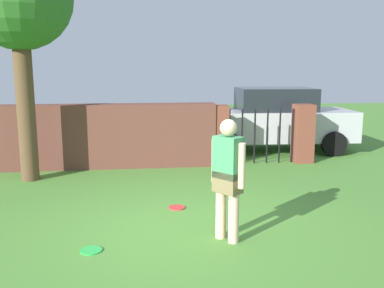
# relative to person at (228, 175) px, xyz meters

# --- Properties ---
(ground_plane) EXTENTS (40.00, 40.00, 0.00)m
(ground_plane) POSITION_rel_person_xyz_m (-0.52, 0.50, -0.90)
(ground_plane) COLOR #4C8433
(brick_wall) EXTENTS (5.22, 0.50, 1.45)m
(brick_wall) POSITION_rel_person_xyz_m (-2.02, 4.43, -0.17)
(brick_wall) COLOR brown
(brick_wall) RESTS_ON ground
(person) EXTENTS (0.40, 0.44, 1.62)m
(person) POSITION_rel_person_xyz_m (0.00, 0.00, 0.00)
(person) COLOR beige
(person) RESTS_ON ground
(fence_gate) EXTENTS (2.51, 0.44, 1.40)m
(fence_gate) POSITION_rel_person_xyz_m (1.73, 4.43, -0.20)
(fence_gate) COLOR brown
(fence_gate) RESTS_ON ground
(car) EXTENTS (4.29, 2.10, 1.72)m
(car) POSITION_rel_person_xyz_m (2.53, 5.94, -0.04)
(car) COLOR #B7B7BC
(car) RESTS_ON ground
(frisbee_green) EXTENTS (0.27, 0.27, 0.02)m
(frisbee_green) POSITION_rel_person_xyz_m (-1.76, -0.14, -0.89)
(frisbee_green) COLOR green
(frisbee_green) RESTS_ON ground
(frisbee_red) EXTENTS (0.27, 0.27, 0.02)m
(frisbee_red) POSITION_rel_person_xyz_m (-0.55, 1.37, -0.89)
(frisbee_red) COLOR red
(frisbee_red) RESTS_ON ground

